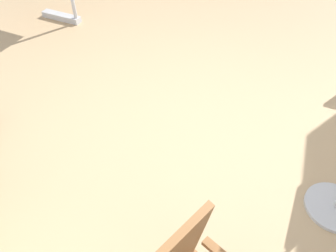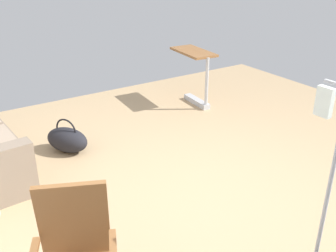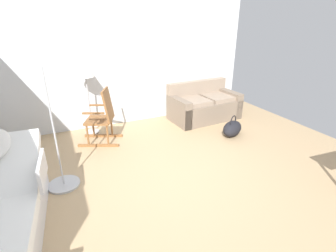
{
  "view_description": "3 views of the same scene",
  "coord_description": "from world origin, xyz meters",
  "px_view_note": "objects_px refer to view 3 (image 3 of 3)",
  "views": [
    {
      "loc": [
        -0.76,
        2.32,
        2.24
      ],
      "look_at": [
        -0.2,
        0.8,
        0.63
      ],
      "focal_mm": 35.3,
      "sensor_mm": 36.0,
      "label": 1
    },
    {
      "loc": [
        -2.51,
        2.32,
        2.29
      ],
      "look_at": [
        0.3,
        0.49,
        0.77
      ],
      "focal_mm": 41.91,
      "sensor_mm": 36.0,
      "label": 2
    },
    {
      "loc": [
        -1.37,
        -2.76,
        2.2
      ],
      "look_at": [
        0.18,
        0.66,
        0.61
      ],
      "focal_mm": 27.02,
      "sensor_mm": 36.0,
      "label": 3
    }
  ],
  "objects_px": {
    "rocking_chair": "(103,117)",
    "duffel_bag": "(232,128)",
    "iv_pole": "(62,170)",
    "floor_lamp": "(85,74)",
    "couch": "(204,106)"
  },
  "relations": [
    {
      "from": "duffel_bag",
      "to": "iv_pole",
      "type": "xyz_separation_m",
      "value": [
        -3.25,
        -0.4,
        0.1
      ]
    },
    {
      "from": "floor_lamp",
      "to": "iv_pole",
      "type": "height_order",
      "value": "iv_pole"
    },
    {
      "from": "couch",
      "to": "floor_lamp",
      "type": "bearing_deg",
      "value": 174.67
    },
    {
      "from": "duffel_bag",
      "to": "floor_lamp",
      "type": "bearing_deg",
      "value": 152.9
    },
    {
      "from": "iv_pole",
      "to": "couch",
      "type": "bearing_deg",
      "value": 24.59
    },
    {
      "from": "floor_lamp",
      "to": "couch",
      "type": "bearing_deg",
      "value": -5.33
    },
    {
      "from": "rocking_chair",
      "to": "duffel_bag",
      "type": "distance_m",
      "value": 2.58
    },
    {
      "from": "duffel_bag",
      "to": "iv_pole",
      "type": "distance_m",
      "value": 3.27
    },
    {
      "from": "floor_lamp",
      "to": "iv_pole",
      "type": "distance_m",
      "value": 2.09
    },
    {
      "from": "duffel_bag",
      "to": "iv_pole",
      "type": "relative_size",
      "value": 0.38
    },
    {
      "from": "duffel_bag",
      "to": "iv_pole",
      "type": "height_order",
      "value": "iv_pole"
    },
    {
      "from": "floor_lamp",
      "to": "iv_pole",
      "type": "relative_size",
      "value": 0.88
    },
    {
      "from": "couch",
      "to": "duffel_bag",
      "type": "relative_size",
      "value": 2.56
    },
    {
      "from": "rocking_chair",
      "to": "iv_pole",
      "type": "bearing_deg",
      "value": -124.66
    },
    {
      "from": "rocking_chair",
      "to": "duffel_bag",
      "type": "xyz_separation_m",
      "value": [
        2.43,
        -0.78,
        -0.35
      ]
    }
  ]
}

